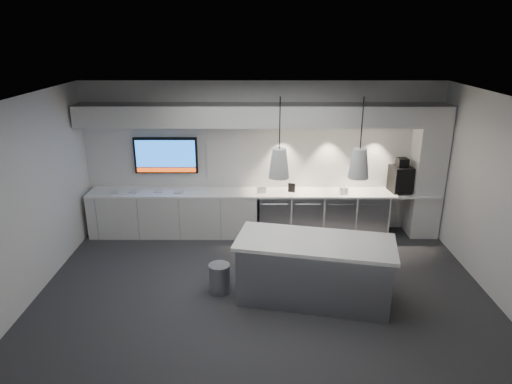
{
  "coord_description": "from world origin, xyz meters",
  "views": [
    {
      "loc": [
        -0.09,
        -6.27,
        3.85
      ],
      "look_at": [
        -0.11,
        1.1,
        1.27
      ],
      "focal_mm": 32.0,
      "sensor_mm": 36.0,
      "label": 1
    }
  ],
  "objects_px": {
    "island": "(314,270)",
    "wall_tv": "(166,155)",
    "coffee_machine": "(401,178)",
    "bin": "(220,278)"
  },
  "relations": [
    {
      "from": "wall_tv",
      "to": "island",
      "type": "distance_m",
      "value": 3.91
    },
    {
      "from": "wall_tv",
      "to": "island",
      "type": "relative_size",
      "value": 0.51
    },
    {
      "from": "bin",
      "to": "coffee_machine",
      "type": "height_order",
      "value": "coffee_machine"
    },
    {
      "from": "wall_tv",
      "to": "bin",
      "type": "relative_size",
      "value": 2.67
    },
    {
      "from": "island",
      "to": "coffee_machine",
      "type": "distance_m",
      "value": 3.17
    },
    {
      "from": "island",
      "to": "coffee_machine",
      "type": "relative_size",
      "value": 3.66
    },
    {
      "from": "island",
      "to": "bin",
      "type": "bearing_deg",
      "value": -176.45
    },
    {
      "from": "wall_tv",
      "to": "coffee_machine",
      "type": "xyz_separation_m",
      "value": [
        4.6,
        -0.25,
        -0.38
      ]
    },
    {
      "from": "island",
      "to": "wall_tv",
      "type": "bearing_deg",
      "value": 146.48
    },
    {
      "from": "island",
      "to": "coffee_machine",
      "type": "xyz_separation_m",
      "value": [
        1.94,
        2.42,
        0.68
      ]
    }
  ]
}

